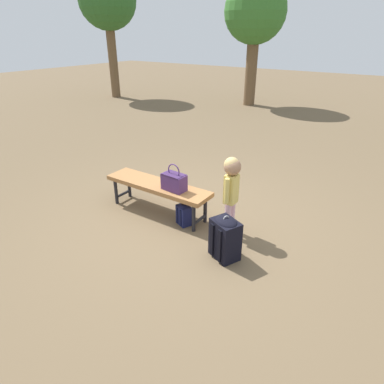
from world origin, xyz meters
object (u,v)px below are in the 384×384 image
(handbag, at_px, (174,181))
(child_standing, at_px, (231,184))
(backpack_large, at_px, (225,237))
(tree_far, at_px, (107,1))
(park_bench, at_px, (158,187))
(tree_mid, at_px, (255,14))
(backpack_small, at_px, (184,214))

(handbag, bearing_deg, child_standing, 8.96)
(child_standing, bearing_deg, handbag, -171.04)
(backpack_large, relative_size, tree_far, 0.12)
(park_bench, xyz_separation_m, child_standing, (1.09, 0.09, 0.29))
(handbag, distance_m, tree_mid, 8.62)
(park_bench, distance_m, backpack_large, 1.37)
(park_bench, relative_size, child_standing, 1.56)
(backpack_large, xyz_separation_m, tree_far, (-8.66, 6.74, 3.04))
(park_bench, height_order, tree_mid, tree_mid)
(backpack_small, height_order, tree_mid, tree_mid)
(handbag, height_order, backpack_large, handbag)
(park_bench, xyz_separation_m, backpack_large, (1.30, -0.40, -0.12))
(child_standing, xyz_separation_m, backpack_large, (0.21, -0.49, -0.42))
(park_bench, relative_size, tree_mid, 0.41)
(park_bench, xyz_separation_m, handbag, (0.31, -0.03, 0.18))
(park_bench, xyz_separation_m, tree_far, (-7.36, 6.34, 2.92))
(tree_mid, bearing_deg, backpack_large, -66.29)
(tree_mid, height_order, tree_far, tree_far)
(tree_mid, bearing_deg, backpack_small, -70.43)
(tree_far, bearing_deg, backpack_large, -37.87)
(handbag, relative_size, child_standing, 0.36)
(child_standing, distance_m, tree_far, 10.84)
(park_bench, distance_m, child_standing, 1.14)
(backpack_large, height_order, tree_mid, tree_mid)
(park_bench, bearing_deg, handbag, -5.45)
(backpack_small, distance_m, tree_far, 10.62)
(child_standing, height_order, tree_mid, tree_mid)
(backpack_small, bearing_deg, handbag, 167.03)
(backpack_large, distance_m, tree_mid, 9.37)
(backpack_large, bearing_deg, backpack_small, 158.17)
(handbag, xyz_separation_m, backpack_small, (0.18, -0.04, -0.42))
(backpack_small, bearing_deg, backpack_large, -21.83)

